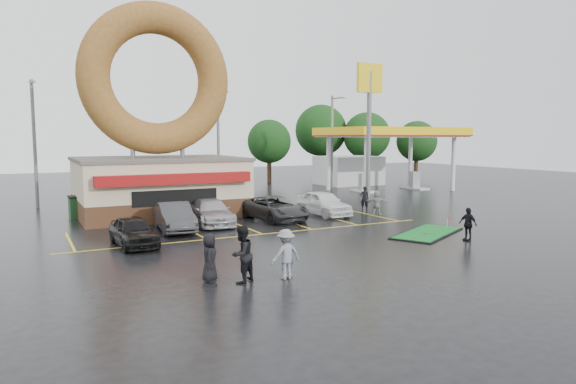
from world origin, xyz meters
name	(u,v)px	position (x,y,z in m)	size (l,w,h in m)	color
ground	(293,246)	(0.00, 0.00, 0.00)	(120.00, 120.00, 0.00)	black
donut_shop	(158,146)	(-3.00, 12.97, 4.46)	(10.20, 8.70, 13.50)	#472B19
gas_station	(372,151)	(20.00, 20.94, 3.70)	(12.30, 13.65, 5.90)	silver
shell_sign	(369,106)	(13.00, 12.00, 7.38)	(2.20, 0.36, 10.60)	slate
streetlight_left	(34,140)	(-10.00, 19.92, 4.78)	(0.40, 2.21, 9.00)	slate
streetlight_mid	(219,140)	(4.00, 20.92, 4.78)	(0.40, 2.21, 9.00)	slate
streetlight_right	(332,140)	(16.00, 21.92, 4.78)	(0.40, 2.21, 9.00)	slate
tree_far_a	(367,136)	(26.00, 30.00, 5.18)	(5.60, 5.60, 8.00)	#332114
tree_far_b	(417,141)	(32.00, 28.00, 4.53)	(4.90, 4.90, 7.00)	#332114
tree_far_c	(321,131)	(22.00, 34.00, 5.84)	(6.30, 6.30, 9.00)	#332114
tree_far_d	(269,142)	(14.00, 32.00, 4.53)	(4.90, 4.90, 7.00)	#332114
car_black	(134,231)	(-6.47, 3.50, 0.68)	(1.61, 4.01, 1.36)	black
car_dgrey	(174,217)	(-3.77, 6.44, 0.76)	(1.62, 4.64, 1.53)	#333235
car_silver	(211,212)	(-1.34, 7.56, 0.71)	(2.00, 4.91, 1.42)	#AEAFB3
car_grey	(274,208)	(2.56, 7.22, 0.71)	(2.37, 5.14, 1.43)	#2A2A2C
car_white	(323,203)	(6.18, 7.49, 0.79)	(1.86, 4.63, 1.58)	white
person_blue	(288,255)	(-2.67, -4.57, 0.83)	(0.61, 0.40, 1.67)	navy
person_blackjkt	(242,254)	(-4.34, -4.36, 0.99)	(0.96, 0.75, 1.98)	black
person_hoodie	(286,254)	(-2.78, -4.62, 0.89)	(1.14, 0.66, 1.77)	gray
person_bystander	(210,258)	(-5.28, -3.73, 0.84)	(0.82, 0.53, 1.68)	black
person_cameraman	(468,224)	(8.14, -2.69, 0.81)	(0.95, 0.39, 1.61)	black
person_walker_near	(377,202)	(9.52, 6.26, 0.79)	(1.46, 0.46, 1.57)	#9C9C9F
person_walker_far	(365,198)	(9.86, 8.10, 0.83)	(0.60, 0.40, 1.66)	black
dumpster	(85,207)	(-7.51, 13.59, 0.65)	(1.80, 1.20, 1.30)	#19421F
putting_green	(427,233)	(7.63, -0.49, 0.04)	(5.49, 4.26, 0.63)	black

